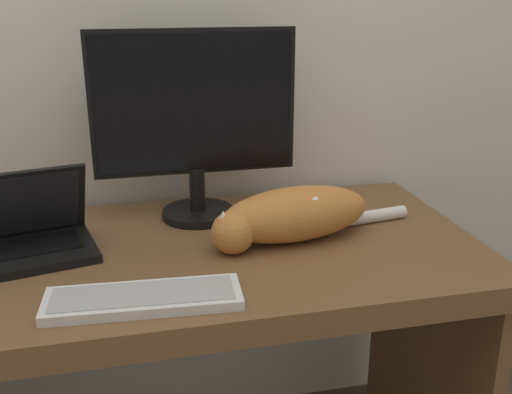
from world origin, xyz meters
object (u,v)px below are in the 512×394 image
(monitor, at_px, (195,119))
(laptop, at_px, (19,239))
(external_keyboard, at_px, (144,298))
(cat, at_px, (291,214))

(monitor, bearing_deg, laptop, -160.21)
(laptop, distance_m, external_keyboard, 0.38)
(cat, bearing_deg, laptop, 166.61)
(monitor, height_order, laptop, monitor)
(monitor, bearing_deg, external_keyboard, -110.95)
(external_keyboard, bearing_deg, monitor, 72.93)
(monitor, bearing_deg, cat, -46.50)
(monitor, xyz_separation_m, cat, (0.19, -0.20, -0.19))
(external_keyboard, height_order, cat, cat)
(laptop, xyz_separation_m, cat, (0.61, -0.05, 0.02))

